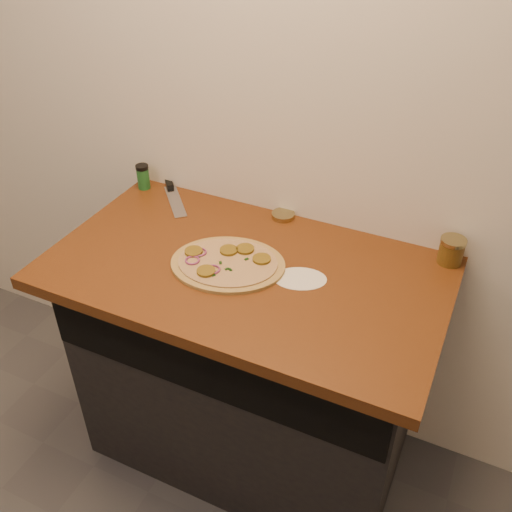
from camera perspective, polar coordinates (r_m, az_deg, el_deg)
The scene contains 8 objects.
cabinet at distance 2.05m, azimuth -0.49°, elevation -11.05°, with size 1.10×0.60×0.86m, color black.
countertop at distance 1.73m, azimuth -1.00°, elevation -1.50°, with size 1.20×0.70×0.04m, color #623312.
pizza at distance 1.72m, azimuth -2.89°, elevation -0.70°, with size 0.42×0.42×0.02m.
chefs_knife at distance 2.12m, azimuth -8.47°, elevation 6.56°, with size 0.25×0.27×0.02m.
mason_jar_lid at distance 1.94m, azimuth 2.73°, elevation 4.09°, with size 0.08×0.08×0.02m, color #968757.
salsa_jar at distance 1.81m, azimuth 18.95°, elevation 0.52°, with size 0.08×0.08×0.08m.
spice_shaker at distance 2.14m, azimuth -11.22°, elevation 7.79°, with size 0.05×0.05×0.09m.
flour_spill at distance 1.67m, azimuth 4.43°, elevation -2.27°, with size 0.16×0.16×0.00m, color silver.
Camera 1 is at (0.61, 0.19, 1.93)m, focal length 40.00 mm.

